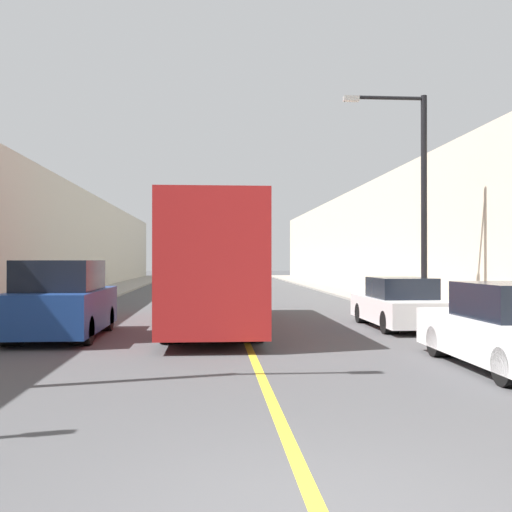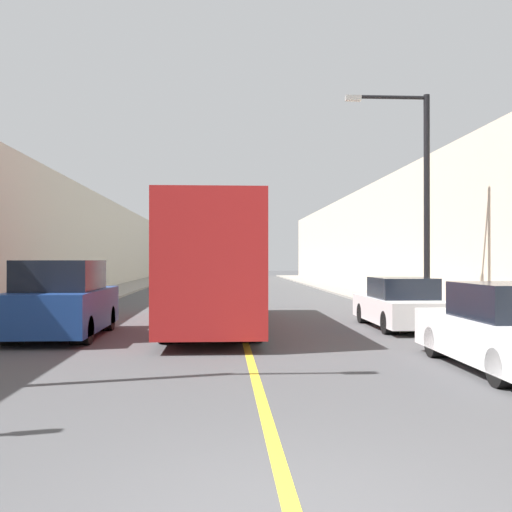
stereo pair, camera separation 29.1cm
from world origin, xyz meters
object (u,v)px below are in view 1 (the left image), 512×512
object	(u,v)px
bus	(212,263)
street_lamp_right	(416,189)
car_right_mid	(399,305)
parked_suv_left	(62,302)

from	to	relation	value
bus	street_lamp_right	world-z (taller)	street_lamp_right
street_lamp_right	bus	bearing A→B (deg)	-166.52
street_lamp_right	car_right_mid	bearing A→B (deg)	-120.76
parked_suv_left	car_right_mid	world-z (taller)	parked_suv_left
bus	street_lamp_right	size ratio (longest dim) A/B	1.43
bus	parked_suv_left	xyz separation A→B (m)	(-3.80, -2.05, -0.97)
parked_suv_left	car_right_mid	xyz separation A→B (m)	(9.22, 1.54, -0.24)
bus	car_right_mid	distance (m)	5.58
car_right_mid	street_lamp_right	world-z (taller)	street_lamp_right
bus	car_right_mid	world-z (taller)	bus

